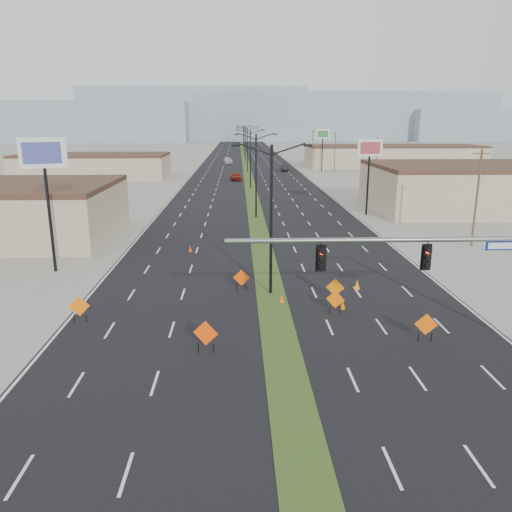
{
  "coord_description": "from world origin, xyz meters",
  "views": [
    {
      "loc": [
        -2.15,
        -20.34,
        11.43
      ],
      "look_at": [
        -1.07,
        10.04,
        3.2
      ],
      "focal_mm": 35.0,
      "sensor_mm": 36.0,
      "label": 1
    }
  ],
  "objects_px": {
    "construction_sign_4": "(335,300)",
    "cone_2": "(357,285)",
    "streetlight_3": "(247,148)",
    "construction_sign_5": "(426,325)",
    "pole_sign_east_far": "(323,137)",
    "construction_sign_0": "(79,307)",
    "cone_3": "(190,249)",
    "streetlight_5": "(244,140)",
    "streetlight_6": "(243,137)",
    "streetlight_0": "(271,216)",
    "pole_sign_east_near": "(370,154)",
    "streetlight_2": "(250,157)",
    "car_left": "(236,176)",
    "car_mid": "(285,168)",
    "construction_sign_2": "(241,279)",
    "car_far": "(228,161)",
    "construction_sign_3": "(335,288)",
    "pole_sign_west": "(44,163)",
    "signal_mast": "(465,266)",
    "streetlight_4": "(245,143)",
    "construction_sign_1": "(206,334)",
    "cone_0": "(282,298)",
    "cone_1": "(343,305)",
    "streetlight_1": "(256,173)"
  },
  "relations": [
    {
      "from": "streetlight_1",
      "to": "construction_sign_0",
      "type": "bearing_deg",
      "value": -109.37
    },
    {
      "from": "construction_sign_5",
      "to": "pole_sign_east_far",
      "type": "distance_m",
      "value": 94.68
    },
    {
      "from": "construction_sign_1",
      "to": "cone_3",
      "type": "xyz_separation_m",
      "value": [
        -2.69,
        20.54,
        -0.75
      ]
    },
    {
      "from": "signal_mast",
      "to": "car_mid",
      "type": "xyz_separation_m",
      "value": [
        0.36,
        97.09,
        -4.03
      ]
    },
    {
      "from": "construction_sign_3",
      "to": "cone_2",
      "type": "bearing_deg",
      "value": 66.26
    },
    {
      "from": "streetlight_2",
      "to": "construction_sign_5",
      "type": "bearing_deg",
      "value": -83.09
    },
    {
      "from": "car_far",
      "to": "streetlight_5",
      "type": "bearing_deg",
      "value": 73.41
    },
    {
      "from": "streetlight_0",
      "to": "streetlight_3",
      "type": "xyz_separation_m",
      "value": [
        0.0,
        84.0,
        0.0
      ]
    },
    {
      "from": "streetlight_5",
      "to": "streetlight_6",
      "type": "xyz_separation_m",
      "value": [
        0.0,
        28.0,
        0.0
      ]
    },
    {
      "from": "cone_0",
      "to": "pole_sign_east_near",
      "type": "height_order",
      "value": "pole_sign_east_near"
    },
    {
      "from": "car_mid",
      "to": "construction_sign_3",
      "type": "bearing_deg",
      "value": -92.21
    },
    {
      "from": "car_mid",
      "to": "construction_sign_5",
      "type": "bearing_deg",
      "value": -89.79
    },
    {
      "from": "construction_sign_4",
      "to": "cone_2",
      "type": "height_order",
      "value": "construction_sign_4"
    },
    {
      "from": "construction_sign_1",
      "to": "cone_3",
      "type": "bearing_deg",
      "value": 112.87
    },
    {
      "from": "streetlight_1",
      "to": "cone_0",
      "type": "distance_m",
      "value": 30.28
    },
    {
      "from": "construction_sign_0",
      "to": "cone_3",
      "type": "bearing_deg",
      "value": 64.7
    },
    {
      "from": "pole_sign_east_near",
      "to": "streetlight_5",
      "type": "bearing_deg",
      "value": 97.1
    },
    {
      "from": "construction_sign_0",
      "to": "construction_sign_2",
      "type": "relative_size",
      "value": 1.06
    },
    {
      "from": "streetlight_6",
      "to": "car_mid",
      "type": "height_order",
      "value": "streetlight_6"
    },
    {
      "from": "streetlight_0",
      "to": "streetlight_4",
      "type": "height_order",
      "value": "same"
    },
    {
      "from": "streetlight_3",
      "to": "construction_sign_4",
      "type": "relative_size",
      "value": 6.69
    },
    {
      "from": "signal_mast",
      "to": "streetlight_3",
      "type": "relative_size",
      "value": 1.63
    },
    {
      "from": "streetlight_1",
      "to": "streetlight_4",
      "type": "distance_m",
      "value": 84.0
    },
    {
      "from": "streetlight_3",
      "to": "car_far",
      "type": "relative_size",
      "value": 1.8
    },
    {
      "from": "pole_sign_east_near",
      "to": "car_far",
      "type": "bearing_deg",
      "value": 103.33
    },
    {
      "from": "streetlight_0",
      "to": "pole_sign_east_near",
      "type": "bearing_deg",
      "value": 64.53
    },
    {
      "from": "pole_sign_west",
      "to": "pole_sign_east_far",
      "type": "bearing_deg",
      "value": 45.49
    },
    {
      "from": "streetlight_0",
      "to": "cone_0",
      "type": "relative_size",
      "value": 17.19
    },
    {
      "from": "car_far",
      "to": "construction_sign_5",
      "type": "height_order",
      "value": "car_far"
    },
    {
      "from": "streetlight_3",
      "to": "streetlight_4",
      "type": "bearing_deg",
      "value": 90.0
    },
    {
      "from": "streetlight_5",
      "to": "cone_1",
      "type": "xyz_separation_m",
      "value": [
        4.34,
        -143.12,
        -5.12
      ]
    },
    {
      "from": "construction_sign_1",
      "to": "cone_0",
      "type": "bearing_deg",
      "value": 73.4
    },
    {
      "from": "cone_0",
      "to": "cone_2",
      "type": "distance_m",
      "value": 6.05
    },
    {
      "from": "construction_sign_1",
      "to": "car_left",
      "type": "bearing_deg",
      "value": 104.47
    },
    {
      "from": "streetlight_4",
      "to": "construction_sign_3",
      "type": "bearing_deg",
      "value": -87.94
    },
    {
      "from": "construction_sign_1",
      "to": "streetlight_0",
      "type": "bearing_deg",
      "value": 82.12
    },
    {
      "from": "signal_mast",
      "to": "construction_sign_5",
      "type": "distance_m",
      "value": 4.39
    },
    {
      "from": "streetlight_2",
      "to": "cone_3",
      "type": "height_order",
      "value": "streetlight_2"
    },
    {
      "from": "car_left",
      "to": "cone_2",
      "type": "height_order",
      "value": "car_left"
    },
    {
      "from": "cone_2",
      "to": "pole_sign_west",
      "type": "height_order",
      "value": "pole_sign_west"
    },
    {
      "from": "signal_mast",
      "to": "cone_1",
      "type": "relative_size",
      "value": 27.02
    },
    {
      "from": "construction_sign_5",
      "to": "pole_sign_west",
      "type": "relative_size",
      "value": 0.16
    },
    {
      "from": "construction_sign_2",
      "to": "pole_sign_east_near",
      "type": "bearing_deg",
      "value": 70.43
    },
    {
      "from": "construction_sign_3",
      "to": "cone_1",
      "type": "relative_size",
      "value": 2.61
    },
    {
      "from": "construction_sign_5",
      "to": "cone_3",
      "type": "bearing_deg",
      "value": 137.47
    },
    {
      "from": "cone_3",
      "to": "pole_sign_east_near",
      "type": "relative_size",
      "value": 0.06
    },
    {
      "from": "cone_2",
      "to": "pole_sign_west",
      "type": "distance_m",
      "value": 24.71
    },
    {
      "from": "construction_sign_3",
      "to": "cone_1",
      "type": "height_order",
      "value": "construction_sign_3"
    },
    {
      "from": "construction_sign_2",
      "to": "construction_sign_4",
      "type": "distance_m",
      "value": 7.28
    },
    {
      "from": "construction_sign_5",
      "to": "streetlight_6",
      "type": "bearing_deg",
      "value": 103.84
    }
  ]
}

